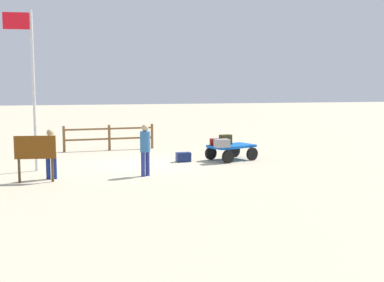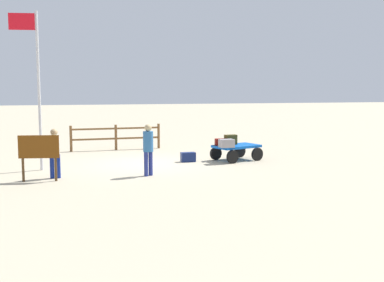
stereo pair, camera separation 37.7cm
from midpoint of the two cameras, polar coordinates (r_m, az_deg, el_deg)
name	(u,v)px [view 1 (the left image)]	position (r m, az deg, el deg)	size (l,w,h in m)	color
ground_plane	(138,164)	(18.58, -7.02, -2.76)	(120.00, 120.00, 0.00)	#BCAE90
luggage_cart	(231,149)	(19.40, 4.14, -0.98)	(2.10, 1.77, 0.63)	blue
suitcase_grey	(222,143)	(18.61, 3.03, -0.26)	(0.58, 0.45, 0.32)	gray
suitcase_dark	(217,142)	(19.29, 2.42, -0.10)	(0.54, 0.37, 0.26)	maroon
suitcase_olive	(226,139)	(19.53, 3.49, 0.18)	(0.51, 0.35, 0.40)	#423C17
suitcase_tan	(183,157)	(18.97, -1.61, -1.94)	(0.59, 0.34, 0.37)	navy
worker_lead	(145,146)	(15.95, -6.31, -0.60)	(0.47, 0.47, 1.74)	navy
worker_trailing	(51,150)	(16.09, -17.19, -1.06)	(0.36, 0.36, 1.63)	navy
flagpole	(30,77)	(17.68, -19.40, 7.23)	(0.98, 0.13, 5.60)	silver
signboard	(35,151)	(15.69, -18.92, -1.12)	(1.26, 0.24, 1.47)	#4C3319
wooden_fence	(109,136)	(22.71, -10.34, 0.64)	(4.24, 0.37, 1.19)	brown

